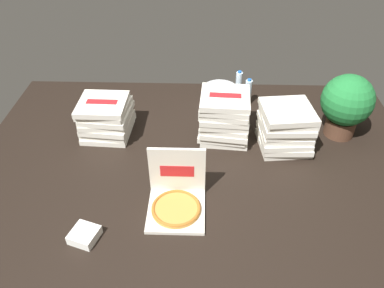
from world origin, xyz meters
name	(u,v)px	position (x,y,z in m)	size (l,w,h in m)	color
ground_plane	(197,170)	(0.00, 0.00, -0.01)	(3.20, 2.40, 0.02)	black
open_pizza_box	(176,199)	(-0.12, -0.36, 0.07)	(0.35, 0.36, 0.37)	silver
pizza_stack_left_near	(285,128)	(0.64, 0.28, 0.17)	(0.39, 0.40, 0.33)	silver
pizza_stack_right_far	(225,117)	(0.20, 0.38, 0.19)	(0.41, 0.41, 0.38)	silver
pizza_stack_left_mid	(106,118)	(-0.70, 0.40, 0.15)	(0.39, 0.40, 0.29)	silver
ice_bucket	(220,96)	(0.18, 0.85, 0.08)	(0.29, 0.29, 0.16)	#B7BABF
water_bottle_0	(231,105)	(0.26, 0.66, 0.11)	(0.06, 0.06, 0.24)	silver
water_bottle_1	(239,84)	(0.35, 1.00, 0.11)	(0.06, 0.06, 0.24)	silver
water_bottle_2	(214,104)	(0.13, 0.66, 0.11)	(0.06, 0.06, 0.24)	silver
water_bottle_3	(248,92)	(0.42, 0.86, 0.11)	(0.06, 0.06, 0.24)	silver
potted_plant	(347,103)	(1.10, 0.44, 0.28)	(0.38, 0.38, 0.50)	#513323
napkin_pile	(85,235)	(-0.63, -0.62, 0.03)	(0.15, 0.15, 0.06)	white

